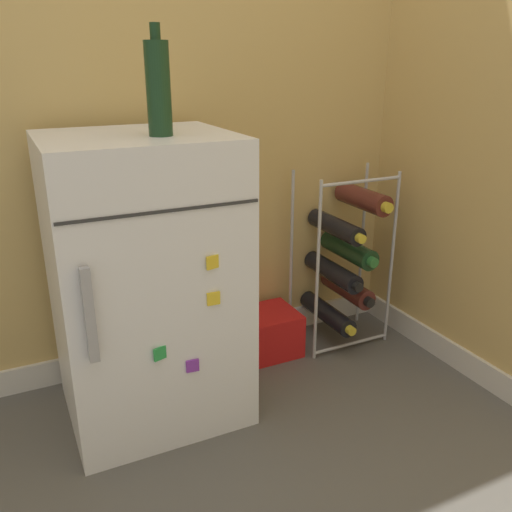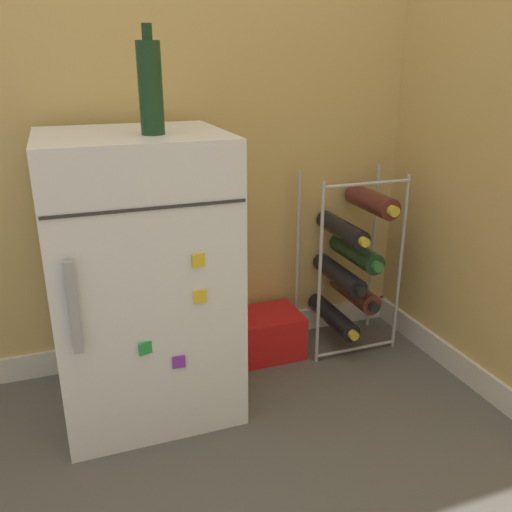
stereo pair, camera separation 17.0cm
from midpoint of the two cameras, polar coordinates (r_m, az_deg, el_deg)
The scene contains 5 objects.
ground_plane at distance 1.67m, azimuth 2.76°, elevation -18.95°, with size 14.00×14.00×0.00m, color #56544F.
mini_fridge at distance 1.64m, azimuth -9.07°, elevation -2.33°, with size 0.52×0.48×0.86m.
wine_rack at distance 2.06m, azimuth 12.24°, elevation -0.65°, with size 0.34×0.32×0.67m.
soda_box at distance 2.05m, azimuth 3.59°, elevation -8.19°, with size 0.24×0.20×0.16m.
fridge_top_bottle at distance 1.47m, azimuth -7.68°, elevation 17.20°, with size 0.06×0.06×0.27m.
Camera 2 is at (-0.44, -1.22, 1.05)m, focal length 38.00 mm.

